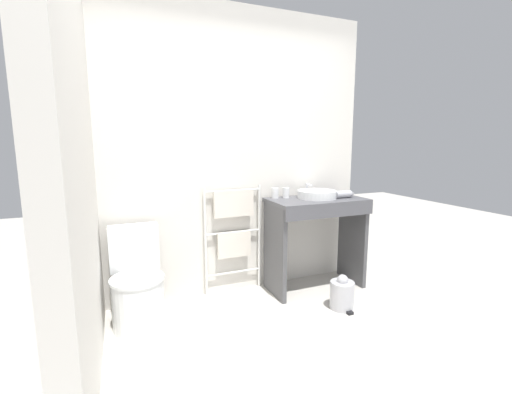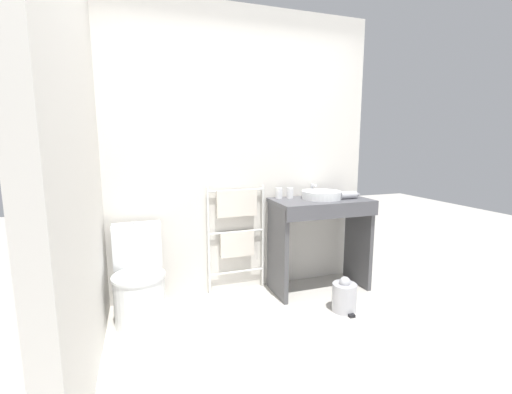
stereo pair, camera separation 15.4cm
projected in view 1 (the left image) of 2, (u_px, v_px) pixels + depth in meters
The scene contains 13 objects.
ground_plane at pixel (314, 381), 2.06m from camera, with size 12.00×12.00×0.00m, color beige.
wall_back at pixel (233, 154), 3.22m from camera, with size 2.62×0.12×2.63m, color silver.
wall_side at pixel (76, 161), 2.04m from camera, with size 0.12×2.13×2.63m, color silver.
toilet at pixel (137, 287), 2.69m from camera, with size 0.40×0.53×0.77m.
towel_radiator at pixel (234, 225), 3.20m from camera, with size 0.56×0.06×1.02m.
vanity_counter at pixel (317, 229), 3.30m from camera, with size 0.92×0.50×0.89m.
sink_basin at pixel (317, 194), 3.29m from camera, with size 0.37×0.37×0.07m.
faucet at pixel (308, 188), 3.44m from camera, with size 0.02×0.10×0.12m.
cup_near_wall at pixel (275, 193), 3.29m from camera, with size 0.07×0.07×0.10m.
cup_near_edge at pixel (286, 193), 3.30m from camera, with size 0.06×0.06×0.10m.
hair_dryer at pixel (343, 194), 3.32m from camera, with size 0.23×0.17×0.07m.
trash_bin at pixel (342, 294), 2.95m from camera, with size 0.21×0.24×0.31m.
bath_mat at pixel (140, 368), 2.17m from camera, with size 0.56×0.36×0.01m, color silver.
Camera 1 is at (-1.03, -1.59, 1.43)m, focal length 24.00 mm.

